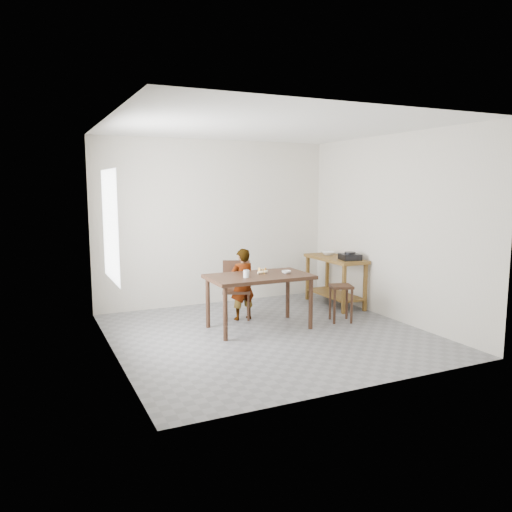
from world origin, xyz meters
name	(u,v)px	position (x,y,z in m)	size (l,w,h in m)	color
floor	(269,335)	(0.00, 0.00, -0.02)	(4.00, 4.00, 0.04)	slate
ceiling	(269,125)	(0.00, 0.00, 2.72)	(4.00, 4.00, 0.04)	white
wall_back	(215,223)	(0.00, 2.02, 1.35)	(4.00, 0.04, 2.70)	beige
wall_front	(366,252)	(0.00, -2.02, 1.35)	(4.00, 0.04, 2.70)	beige
wall_left	(109,240)	(-2.02, 0.00, 1.35)	(0.04, 4.00, 2.70)	beige
wall_right	(392,228)	(2.02, 0.00, 1.35)	(0.04, 4.00, 2.70)	beige
window_pane	(110,226)	(-1.97, 0.20, 1.50)	(0.02, 1.10, 1.30)	white
dining_table	(259,302)	(0.00, 0.30, 0.38)	(1.40, 0.80, 0.75)	#372115
prep_counter	(335,281)	(1.72, 1.00, 0.40)	(0.50, 1.20, 0.80)	brown
child	(242,284)	(-0.03, 0.82, 0.53)	(0.39, 0.25, 1.06)	white
dining_chair	(236,290)	(-0.07, 0.94, 0.42)	(0.41, 0.41, 0.84)	#372115
stool	(341,303)	(1.23, 0.11, 0.27)	(0.30, 0.30, 0.54)	#372115
glass_tumbler	(246,274)	(-0.23, 0.21, 0.80)	(0.08, 0.08, 0.10)	silver
small_bowl	(286,272)	(0.39, 0.25, 0.77)	(0.13, 0.13, 0.04)	white
banana	(262,272)	(0.08, 0.37, 0.78)	(0.16, 0.11, 0.06)	#F5E148
serving_bowl	(328,253)	(1.75, 1.27, 0.83)	(0.23, 0.23, 0.06)	white
gas_burner	(350,257)	(1.75, 0.65, 0.85)	(0.29, 0.29, 0.10)	black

